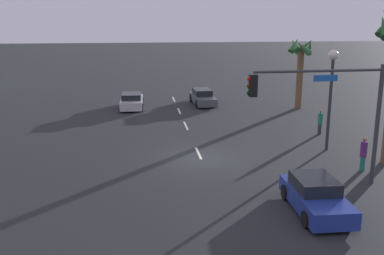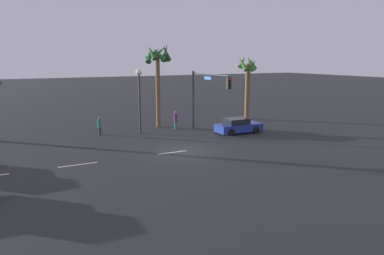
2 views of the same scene
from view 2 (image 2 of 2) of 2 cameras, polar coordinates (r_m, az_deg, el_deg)
name	(u,v)px [view 2 (image 2 of 2)]	position (r m, az deg, el deg)	size (l,w,h in m)	color
ground_plane	(183,151)	(26.36, -1.42, -3.79)	(220.00, 220.00, 0.00)	#232628
lane_stripe_2	(78,165)	(24.17, -17.71, -5.69)	(2.45, 0.14, 0.01)	silver
lane_stripe_3	(172,152)	(25.99, -3.20, -4.01)	(2.26, 0.14, 0.01)	silver
car_1	(238,126)	(32.89, 7.37, 0.22)	(4.28, 1.97, 1.36)	navy
traffic_signal	(205,90)	(32.41, 2.16, 5.94)	(0.43, 6.28, 5.57)	#38383D
streetlamp	(139,88)	(32.33, -8.42, 6.20)	(0.56, 0.56, 5.80)	#2D2D33
pedestrian_0	(176,120)	(34.36, -2.64, 1.26)	(0.47, 0.47, 1.74)	#1E7266
pedestrian_1	(99,125)	(32.77, -14.57, 0.33)	(0.43, 0.43, 1.64)	#333338
palm_tree_1	(248,75)	(40.20, 8.87, 8.36)	(2.47, 2.54, 7.11)	brown
palm_tree_2	(158,63)	(35.20, -5.47, 10.15)	(2.70, 2.75, 8.18)	brown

